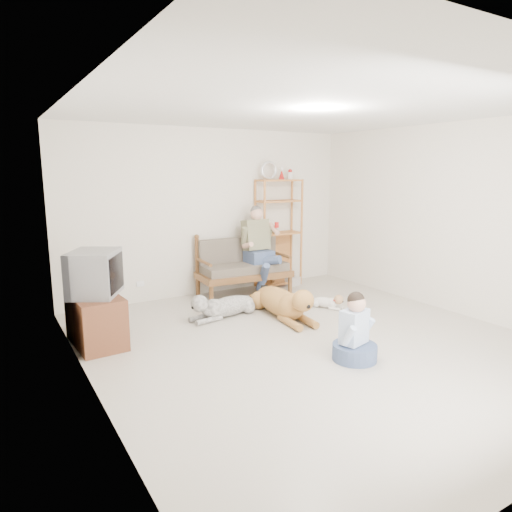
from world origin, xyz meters
TOP-DOWN VIEW (x-y plane):
  - floor at (0.00, 0.00)m, footprint 5.50×5.50m
  - ceiling at (0.00, 0.00)m, footprint 5.50×5.50m
  - wall_back at (0.00, 2.75)m, footprint 5.00×0.00m
  - wall_left at (-2.50, 0.00)m, footprint 0.00×5.50m
  - wall_right at (2.50, 0.00)m, footprint 0.00×5.50m
  - loveseat at (0.35, 2.36)m, footprint 1.55×0.80m
  - man at (0.58, 2.13)m, footprint 0.55×0.79m
  - etagere at (1.20, 2.55)m, footprint 0.84×0.37m
  - book_stack at (1.42, 2.41)m, footprint 0.27×0.22m
  - tv_stand at (-2.23, 1.30)m, footprint 0.55×0.93m
  - crt_tv at (-2.19, 1.30)m, footprint 0.74×0.79m
  - wall_outlet at (-1.25, 2.73)m, footprint 0.12×0.02m
  - golden_retriever at (0.26, 1.00)m, footprint 0.53×1.69m
  - shaggy_dog at (-0.49, 1.44)m, footprint 1.29×0.45m
  - terrier at (1.07, 0.99)m, footprint 0.34×0.55m
  - child at (0.08, -0.61)m, footprint 0.48×0.48m

SIDE VIEW (x-z plane):
  - floor at x=0.00m, z-range 0.00..0.00m
  - book_stack at x=1.42m, z-range 0.00..0.15m
  - terrier at x=1.07m, z-range -0.02..0.21m
  - shaggy_dog at x=-0.49m, z-range -0.04..0.35m
  - golden_retriever at x=0.26m, z-range -0.05..0.46m
  - child at x=0.08m, z-range -0.11..0.65m
  - wall_outlet at x=-1.25m, z-range 0.26..0.34m
  - tv_stand at x=-2.23m, z-range 0.00..0.60m
  - loveseat at x=0.35m, z-range 0.01..0.96m
  - man at x=0.58m, z-range 0.03..1.31m
  - crt_tv at x=-2.19m, z-range 0.60..1.12m
  - etagere at x=1.20m, z-range -0.13..2.06m
  - wall_left at x=-2.50m, z-range -1.40..4.10m
  - wall_right at x=2.50m, z-range -1.40..4.10m
  - wall_back at x=0.00m, z-range -1.15..3.85m
  - ceiling at x=0.00m, z-range 2.70..2.70m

